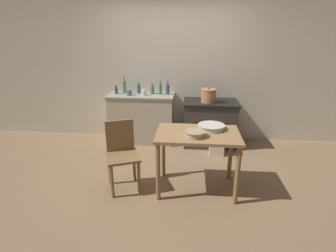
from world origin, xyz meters
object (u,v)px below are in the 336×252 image
object	(u,v)px
bottle_center_left	(139,89)
bottle_center	(160,89)
work_table	(198,142)
flour_sack	(217,144)
bottle_mid_left	(152,90)
mixing_bowl_large	(195,133)
bottle_left	(116,90)
mixing_bowl_small	(211,127)
cup_mid_right	(129,93)
stock_pot	(209,96)
bottle_center_right	(168,89)
stove	(210,123)
cup_right	(144,92)
bottle_far_left	(124,87)
chair	(122,153)

from	to	relation	value
bottle_center_left	bottle_center	size ratio (longest dim) A/B	0.75
work_table	flour_sack	size ratio (longest dim) A/B	2.60
flour_sack	bottle_mid_left	size ratio (longest dim) A/B	2.03
bottle_center_left	mixing_bowl_large	bearing A→B (deg)	-60.33
bottle_center	bottle_mid_left	bearing A→B (deg)	168.21
flour_sack	bottle_left	distance (m)	2.05
work_table	bottle_left	bearing A→B (deg)	132.21
mixing_bowl_small	cup_mid_right	xyz separation A→B (m)	(-1.37, 1.35, 0.12)
stock_pot	bottle_left	world-z (taller)	stock_pot
mixing_bowl_large	bottle_center_right	xyz separation A→B (m)	(-0.49, 1.77, 0.17)
stove	bottle_left	bearing A→B (deg)	176.90
flour_sack	bottle_left	world-z (taller)	bottle_left
bottle_left	cup_mid_right	size ratio (longest dim) A/B	1.73
mixing_bowl_large	bottle_center_right	bearing A→B (deg)	105.54
stove	stock_pot	bearing A→B (deg)	-120.45
bottle_center_left	bottle_center_right	size ratio (longest dim) A/B	0.84
stock_pot	bottle_center	xyz separation A→B (m)	(-0.86, 0.19, 0.07)
cup_mid_right	cup_right	world-z (taller)	cup_right
flour_sack	bottle_mid_left	world-z (taller)	bottle_mid_left
bottle_mid_left	cup_mid_right	world-z (taller)	bottle_mid_left
flour_sack	bottle_center_left	xyz separation A→B (m)	(-1.41, 0.62, 0.77)
mixing_bowl_large	bottle_left	size ratio (longest dim) A/B	1.51
mixing_bowl_small	bottle_far_left	xyz separation A→B (m)	(-1.50, 1.56, 0.19)
cup_mid_right	bottle_center	bearing A→B (deg)	13.83
bottle_far_left	bottle_mid_left	bearing A→B (deg)	-4.83
work_table	mixing_bowl_small	xyz separation A→B (m)	(0.17, 0.15, 0.16)
bottle_far_left	cup_right	bearing A→B (deg)	-23.97
bottle_center_right	stove	bearing A→B (deg)	-8.64
chair	stock_pot	world-z (taller)	stock_pot
flour_sack	mixing_bowl_small	bearing A→B (deg)	-101.24
bottle_center_left	bottle_center_right	distance (m)	0.54
mixing_bowl_large	flour_sack	bearing A→B (deg)	71.92
stock_pot	bottle_center_left	bearing A→B (deg)	169.09
bottle_center_right	cup_mid_right	distance (m)	0.69
work_table	mixing_bowl_large	xyz separation A→B (m)	(-0.04, -0.12, 0.16)
stock_pot	mixing_bowl_large	size ratio (longest dim) A/B	1.09
chair	bottle_left	bearing A→B (deg)	84.92
flour_sack	mixing_bowl_large	size ratio (longest dim) A/B	1.59
bottle_center_left	work_table	bearing A→B (deg)	-57.70
work_table	bottle_center	xyz separation A→B (m)	(-0.66, 1.63, 0.34)
bottle_left	bottle_center_right	distance (m)	0.94
mixing_bowl_small	bottle_center	distance (m)	1.71
bottle_far_left	bottle_center_left	xyz separation A→B (m)	(0.27, -0.02, -0.03)
bottle_far_left	bottle_center	bearing A→B (deg)	-6.39
bottle_center_left	cup_right	bearing A→B (deg)	-50.45
bottle_center_right	stock_pot	bearing A→B (deg)	-15.77
bottle_mid_left	cup_right	bearing A→B (deg)	-134.51
stock_pot	bottle_center_right	size ratio (longest dim) A/B	1.13
stove	work_table	bearing A→B (deg)	-99.33
work_table	cup_mid_right	bearing A→B (deg)	128.65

